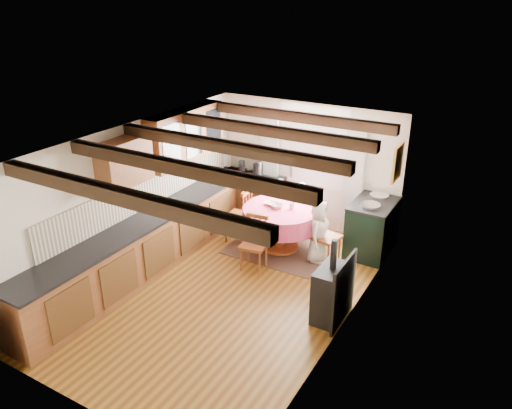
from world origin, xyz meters
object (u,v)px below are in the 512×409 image
Objects in this scene: chair_right at (327,235)px; child_far at (301,209)px; chair_left at (239,214)px; aga_range at (372,227)px; child_right at (318,232)px; cast_iron_stove at (332,280)px; chair_near at (254,244)px; dining_table at (281,229)px; cup at (292,206)px.

child_far is at bearing 60.83° from chair_right.
chair_left is 1.06× the size of chair_right.
child_right reaches higher than aga_range.
cast_iron_stove reaches higher than chair_right.
chair_near is at bearing 69.20° from child_far.
chair_left is 2.37m from aga_range.
chair_near reaches higher than dining_table.
chair_left is at bearing 127.13° from chair_near.
chair_right is at bearing 114.76° from cast_iron_stove.
cast_iron_stove reaches higher than dining_table.
child_far is at bearing 76.78° from chair_near.
chair_right is at bearing -5.36° from cup.
dining_table is 0.84m from chair_left.
chair_near is 1.72m from cast_iron_stove.
cast_iron_stove is at bearing -154.45° from child_right.
cast_iron_stove is 2.04m from cup.
dining_table is 0.74m from child_right.
cast_iron_stove is at bearing -48.00° from cup.
child_right is at bearing 87.20° from chair_left.
chair_right reaches higher than aga_range.
cast_iron_stove is (1.52, -1.43, 0.22)m from dining_table.
chair_left reaches higher than dining_table.
chair_left reaches higher than aga_range.
child_right reaches higher than chair_near.
chair_right is 0.90m from aga_range.
cast_iron_stove reaches higher than child_far.
child_far reaches higher than chair_right.
chair_left is (-0.83, -0.06, 0.12)m from dining_table.
cup is at bearing 25.58° from dining_table.
aga_range is 0.85× the size of cast_iron_stove.
child_far is (-0.80, 0.67, 0.04)m from chair_right.
chair_right reaches higher than chair_near.
chair_left is 0.97× the size of child_far.
chair_left reaches higher than chair_right.
chair_near is 1.06m from chair_left.
chair_left reaches higher than cup.
chair_left is 1.69m from chair_right.
chair_right is at bearing -128.16° from aga_range.
child_far is at bearing 124.73° from cast_iron_stove.
cast_iron_stove reaches higher than chair_left.
child_far is 0.99m from child_right.
child_right is at bearing 125.44° from chair_right.
chair_left reaches higher than chair_near.
child_right is 10.41× the size of cup.
chair_right is (1.68, 0.07, -0.03)m from chair_left.
chair_near is 1.11m from child_right.
chair_near is 0.95× the size of chair_right.
aga_range is at bearing 92.93° from cast_iron_stove.
child_right reaches higher than cup.
child_right is 0.65m from cup.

